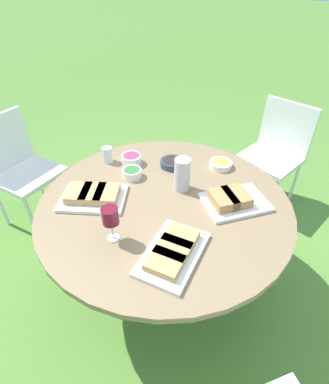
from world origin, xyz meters
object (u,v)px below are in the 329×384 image
object	(u,v)px
chair_far_back	(18,164)
water_pitcher	(182,174)
chair_near_right	(276,148)
dining_table	(164,213)
wine_glass	(110,217)

from	to	relation	value
chair_far_back	water_pitcher	distance (m)	1.37
chair_near_right	water_pitcher	size ratio (longest dim) A/B	4.52
dining_table	chair_near_right	xyz separation A→B (m)	(-0.21, -1.28, -0.09)
dining_table	water_pitcher	world-z (taller)	water_pitcher
water_pitcher	chair_far_back	bearing A→B (deg)	11.83
wine_glass	dining_table	bearing A→B (deg)	-94.43
water_pitcher	wine_glass	bearing A→B (deg)	85.24
chair_near_right	chair_far_back	world-z (taller)	same
dining_table	water_pitcher	bearing A→B (deg)	-95.57
wine_glass	water_pitcher	bearing A→B (deg)	-94.76
dining_table	wine_glass	bearing A→B (deg)	85.57
chair_near_right	water_pitcher	world-z (taller)	water_pitcher
chair_far_back	wine_glass	size ratio (longest dim) A/B	4.76
chair_near_right	wine_glass	world-z (taller)	wine_glass
chair_far_back	wine_glass	distance (m)	1.33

